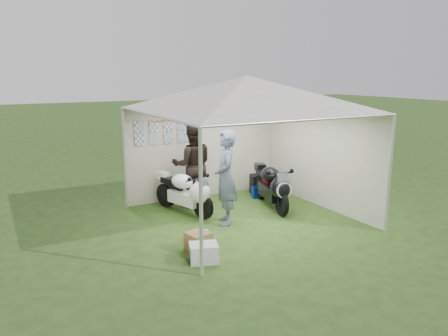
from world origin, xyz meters
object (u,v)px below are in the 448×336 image
(motorcycle_black, at_px, (273,185))
(person_blue_jacket, at_px, (226,178))
(equipment_box, at_px, (261,184))
(person_dark_jacket, at_px, (193,165))
(crate_0, at_px, (204,253))
(motorcycle_white, at_px, (186,192))
(paddock_stand, at_px, (259,192))
(crate_1, at_px, (198,242))
(crate_2, at_px, (201,237))
(canopy_tent, at_px, (246,97))

(motorcycle_black, bearing_deg, person_blue_jacket, -150.38)
(person_blue_jacket, height_order, equipment_box, person_blue_jacket)
(person_dark_jacket, bearing_deg, person_blue_jacket, 112.24)
(equipment_box, bearing_deg, crate_0, -135.78)
(motorcycle_white, bearing_deg, paddock_stand, -9.09)
(crate_0, xyz_separation_m, crate_1, (0.12, 0.46, 0.01))
(motorcycle_black, bearing_deg, equipment_box, 83.62)
(person_dark_jacket, relative_size, person_blue_jacket, 1.01)
(paddock_stand, xyz_separation_m, equipment_box, (0.20, 0.26, 0.11))
(motorcycle_black, height_order, crate_2, motorcycle_black)
(crate_1, distance_m, crate_2, 0.39)
(canopy_tent, relative_size, crate_2, 20.08)
(motorcycle_black, bearing_deg, motorcycle_white, 177.02)
(canopy_tent, distance_m, motorcycle_white, 2.45)
(equipment_box, height_order, crate_1, equipment_box)
(motorcycle_black, distance_m, equipment_box, 1.22)
(equipment_box, bearing_deg, motorcycle_white, -166.70)
(paddock_stand, height_order, crate_1, crate_1)
(crate_0, bearing_deg, motorcycle_white, 72.43)
(crate_2, bearing_deg, motorcycle_white, 74.68)
(person_blue_jacket, distance_m, crate_2, 1.43)
(person_dark_jacket, relative_size, crate_1, 5.26)
(paddock_stand, bearing_deg, crate_1, -140.47)
(crate_1, bearing_deg, crate_0, -104.43)
(person_blue_jacket, height_order, crate_1, person_blue_jacket)
(motorcycle_black, distance_m, crate_2, 2.63)
(person_dark_jacket, bearing_deg, canopy_tent, 133.86)
(equipment_box, xyz_separation_m, crate_2, (-2.76, -2.21, -0.15))
(person_dark_jacket, relative_size, crate_0, 4.25)
(canopy_tent, bearing_deg, person_blue_jacket, -167.90)
(motorcycle_white, bearing_deg, crate_1, -125.14)
(motorcycle_black, relative_size, crate_0, 4.16)
(crate_0, distance_m, crate_2, 0.85)
(canopy_tent, distance_m, crate_2, 2.96)
(equipment_box, bearing_deg, person_dark_jacket, -176.64)
(motorcycle_black, relative_size, crate_1, 5.15)
(motorcycle_black, xyz_separation_m, paddock_stand, (0.21, 0.86, -0.40))
(canopy_tent, bearing_deg, paddock_stand, 45.53)
(paddock_stand, relative_size, equipment_box, 0.74)
(motorcycle_black, bearing_deg, paddock_stand, 90.00)
(motorcycle_black, xyz_separation_m, crate_1, (-2.56, -1.42, -0.37))
(motorcycle_white, relative_size, person_blue_jacket, 0.91)
(crate_1, height_order, crate_2, crate_1)
(motorcycle_white, height_order, person_blue_jacket, person_blue_jacket)
(person_blue_jacket, distance_m, equipment_box, 2.51)
(paddock_stand, distance_m, crate_1, 3.59)
(equipment_box, relative_size, crate_1, 1.34)
(equipment_box, xyz_separation_m, crate_1, (-2.97, -2.54, -0.08))
(motorcycle_white, distance_m, crate_0, 2.60)
(person_dark_jacket, xyz_separation_m, person_blue_jacket, (0.09, -1.41, -0.01))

